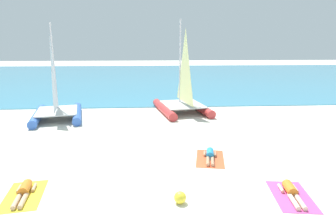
% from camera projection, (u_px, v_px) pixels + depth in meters
% --- Properties ---
extents(ground_plane, '(120.00, 120.00, 0.00)m').
position_uv_depth(ground_plane, '(164.00, 113.00, 19.40)').
color(ground_plane, silver).
extents(ocean_water, '(120.00, 40.00, 0.05)m').
position_uv_depth(ocean_water, '(156.00, 76.00, 40.44)').
color(ocean_water, teal).
rests_on(ocean_water, ground).
extents(sailboat_blue, '(3.75, 4.96, 5.79)m').
position_uv_depth(sailboat_blue, '(57.00, 105.00, 17.66)').
color(sailboat_blue, blue).
rests_on(sailboat_blue, ground).
extents(sailboat_red, '(3.86, 5.20, 6.15)m').
position_uv_depth(sailboat_red, '(182.00, 99.00, 19.38)').
color(sailboat_red, '#CC3838').
rests_on(sailboat_red, ground).
extents(towel_left, '(1.38, 2.05, 0.01)m').
position_uv_depth(towel_left, '(24.00, 196.00, 8.88)').
color(towel_left, yellow).
rests_on(towel_left, ground).
extents(sunbather_left, '(0.64, 1.57, 0.30)m').
position_uv_depth(sunbather_left, '(24.00, 191.00, 8.91)').
color(sunbather_left, orange).
rests_on(sunbather_left, towel_left).
extents(towel_middle, '(1.44, 2.08, 0.01)m').
position_uv_depth(towel_middle, '(210.00, 159.00, 11.72)').
color(towel_middle, '#EA5933').
rests_on(towel_middle, ground).
extents(sunbather_middle, '(0.69, 1.56, 0.30)m').
position_uv_depth(sunbather_middle, '(210.00, 155.00, 11.76)').
color(sunbather_middle, '#268CCC').
rests_on(sunbather_middle, towel_middle).
extents(towel_right, '(1.35, 2.03, 0.01)m').
position_uv_depth(towel_right, '(291.00, 196.00, 8.85)').
color(towel_right, '#D84C99').
rests_on(towel_right, ground).
extents(sunbather_right, '(0.62, 1.57, 0.30)m').
position_uv_depth(sunbather_right, '(291.00, 191.00, 8.88)').
color(sunbather_right, orange).
rests_on(sunbather_right, towel_right).
extents(beach_ball, '(0.36, 0.36, 0.36)m').
position_uv_depth(beach_ball, '(180.00, 197.00, 8.43)').
color(beach_ball, yellow).
rests_on(beach_ball, ground).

